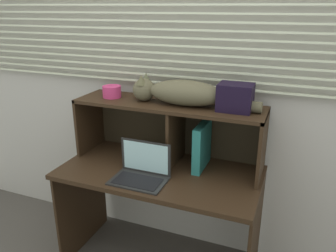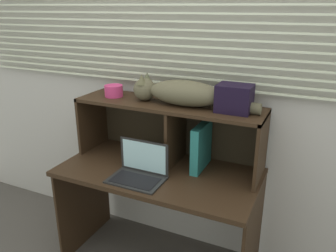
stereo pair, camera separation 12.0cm
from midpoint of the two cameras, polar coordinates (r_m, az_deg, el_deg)
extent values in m
cube|color=beige|center=(2.34, 0.53, 7.44)|extent=(4.40, 0.04, 2.50)
cube|color=silver|center=(2.30, 0.08, 7.14)|extent=(3.47, 0.02, 0.01)
cube|color=silver|center=(2.29, 0.08, 8.38)|extent=(3.47, 0.02, 0.01)
cube|color=silver|center=(2.28, 0.08, 9.63)|extent=(3.47, 0.02, 0.01)
cube|color=silver|center=(2.27, 0.08, 10.90)|extent=(3.47, 0.02, 0.01)
cube|color=silver|center=(2.26, 0.08, 12.17)|extent=(3.47, 0.02, 0.01)
cube|color=silver|center=(2.26, 0.08, 13.45)|extent=(3.47, 0.02, 0.01)
cube|color=silver|center=(2.25, 0.08, 14.73)|extent=(3.47, 0.02, 0.01)
cube|color=silver|center=(2.25, 0.08, 16.03)|extent=(3.47, 0.02, 0.01)
cube|color=silver|center=(2.25, 0.08, 17.32)|extent=(3.47, 0.02, 0.01)
cube|color=silver|center=(2.24, 0.08, 18.62)|extent=(3.47, 0.02, 0.01)
cube|color=silver|center=(2.24, 0.08, 19.92)|extent=(3.47, 0.02, 0.01)
cube|color=#312013|center=(2.20, -3.02, -7.89)|extent=(1.29, 0.66, 0.03)
cube|color=#312013|center=(2.68, -15.59, -12.34)|extent=(0.02, 0.59, 0.71)
cube|color=#312013|center=(2.26, 12.84, -18.90)|extent=(0.02, 0.59, 0.71)
cube|color=#312013|center=(2.17, -1.59, 3.59)|extent=(1.25, 0.34, 0.02)
cube|color=#312013|center=(2.53, -14.45, 0.66)|extent=(0.02, 0.34, 0.41)
cube|color=#312013|center=(2.09, 14.19, -3.42)|extent=(0.02, 0.34, 0.41)
cube|color=#312013|center=(2.22, -0.18, -1.68)|extent=(0.02, 0.32, 0.39)
cube|color=#31271A|center=(2.38, 0.04, 0.11)|extent=(1.25, 0.01, 0.41)
ellipsoid|color=brown|center=(2.11, 1.38, 5.63)|extent=(0.49, 0.20, 0.16)
sphere|color=brown|center=(2.22, -5.66, 6.13)|extent=(0.15, 0.15, 0.15)
cone|color=brown|center=(2.17, -6.17, 7.81)|extent=(0.07, 0.07, 0.07)
cone|color=#55583E|center=(2.24, -5.28, 8.19)|extent=(0.07, 0.07, 0.07)
cylinder|color=brown|center=(2.03, 10.32, 3.44)|extent=(0.26, 0.07, 0.07)
cube|color=#242424|center=(2.07, -6.72, -9.27)|extent=(0.33, 0.22, 0.01)
cube|color=#242424|center=(2.11, -5.44, -5.28)|extent=(0.33, 0.01, 0.21)
cube|color=#B2E0EA|center=(2.10, -5.49, -5.32)|extent=(0.30, 0.00, 0.19)
cube|color=black|center=(2.06, -6.88, -9.25)|extent=(0.28, 0.16, 0.00)
cube|color=#267775|center=(2.18, 4.22, -3.41)|extent=(0.05, 0.27, 0.30)
cube|color=tan|center=(2.39, -6.07, -5.05)|extent=(0.15, 0.22, 0.02)
cube|color=#506947|center=(2.38, -5.88, -4.72)|extent=(0.15, 0.22, 0.02)
cube|color=tan|center=(2.38, -5.75, -4.21)|extent=(0.15, 0.22, 0.02)
cylinder|color=#CF3772|center=(2.35, -10.96, 5.74)|extent=(0.13, 0.13, 0.08)
cube|color=black|center=(2.02, 9.70, 4.80)|extent=(0.20, 0.16, 0.16)
camera|label=1|loc=(0.06, -91.55, -0.56)|focal=35.92mm
camera|label=2|loc=(0.06, 88.45, 0.56)|focal=35.92mm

